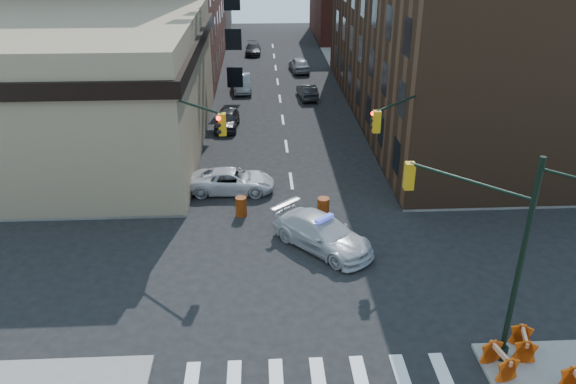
{
  "coord_description": "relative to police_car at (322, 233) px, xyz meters",
  "views": [
    {
      "loc": [
        -1.87,
        -21.82,
        14.67
      ],
      "look_at": [
        -0.52,
        3.88,
        2.2
      ],
      "focal_mm": 35.0,
      "sensor_mm": 36.0,
      "label": 1
    }
  ],
  "objects": [
    {
      "name": "parked_car_wfar",
      "position": [
        -4.59,
        28.76,
        -0.04
      ],
      "size": [
        1.94,
        4.77,
        1.54
      ],
      "primitive_type": "imported",
      "rotation": [
        0.0,
        0.0,
        0.07
      ],
      "color": "#919499",
      "rests_on": "ground"
    },
    {
      "name": "barricade_se_a",
      "position": [
        6.56,
        -8.14,
        -0.19
      ],
      "size": [
        0.92,
        1.35,
        0.93
      ],
      "primitive_type": null,
      "rotation": [
        0.0,
        0.0,
        1.31
      ],
      "color": "orange",
      "rests_on": "sidewalk_se"
    },
    {
      "name": "signal_pole_nw",
      "position": [
        -6.94,
        3.33,
        3.53
      ],
      "size": [
        3.58,
        3.67,
        8.0
      ],
      "rotation": [
        0.0,
        0.0,
        -0.79
      ],
      "color": "black",
      "rests_on": "sidewalk_nw"
    },
    {
      "name": "tree_ne_far",
      "position": [
        6.42,
        31.99,
        2.68
      ],
      "size": [
        3.0,
        3.0,
        4.85
      ],
      "color": "black",
      "rests_on": "sidewalk_ne"
    },
    {
      "name": "pedestrian_a",
      "position": [
        -11.36,
        3.99,
        0.32
      ],
      "size": [
        0.73,
        0.5,
        1.96
      ],
      "primitive_type": "imported",
      "rotation": [
        0.0,
        0.0,
        -0.04
      ],
      "color": "black",
      "rests_on": "sidewalk_nw"
    },
    {
      "name": "commercial_row_ne",
      "position": [
        11.92,
        20.49,
        6.19
      ],
      "size": [
        14.0,
        34.0,
        14.0
      ],
      "primitive_type": "cube",
      "color": "#462D1C",
      "rests_on": "ground"
    },
    {
      "name": "pickup",
      "position": [
        -4.68,
        6.7,
        -0.11
      ],
      "size": [
        5.11,
        2.54,
        1.39
      ],
      "primitive_type": "imported",
      "rotation": [
        0.0,
        0.0,
        1.52
      ],
      "color": "silver",
      "rests_on": "ground"
    },
    {
      "name": "signal_pole_se",
      "position": [
        4.95,
        -7.53,
        3.81
      ],
      "size": [
        5.4,
        5.27,
        8.0
      ],
      "rotation": [
        0.0,
        0.0,
        2.36
      ],
      "color": "black",
      "rests_on": "sidewalk_se"
    },
    {
      "name": "barrel_road",
      "position": [
        0.39,
        3.15,
        -0.23
      ],
      "size": [
        0.79,
        0.79,
        1.15
      ],
      "primitive_type": "cylinder",
      "rotation": [
        0.0,
        0.0,
        0.26
      ],
      "color": "#D4550A",
      "rests_on": "ground"
    },
    {
      "name": "barrel_bank",
      "position": [
        -4.09,
        3.59,
        -0.26
      ],
      "size": [
        0.75,
        0.75,
        1.1
      ],
      "primitive_type": "cylinder",
      "rotation": [
        0.0,
        0.0,
        0.27
      ],
      "color": "#CF5D09",
      "rests_on": "ground"
    },
    {
      "name": "tree_ne_near",
      "position": [
        6.42,
        23.99,
        2.68
      ],
      "size": [
        3.0,
        3.0,
        4.85
      ],
      "color": "black",
      "rests_on": "sidewalk_ne"
    },
    {
      "name": "barricade_nw_b",
      "position": [
        -11.39,
        5.55,
        -0.18
      ],
      "size": [
        1.34,
        0.8,
        0.95
      ],
      "primitive_type": null,
      "rotation": [
        0.0,
        0.0,
        0.14
      ],
      "color": "#F0490B",
      "rests_on": "sidewalk_nw"
    },
    {
      "name": "bank_building",
      "position": [
        -18.08,
        14.49,
        3.69
      ],
      "size": [
        22.0,
        22.0,
        9.0
      ],
      "primitive_type": "cube",
      "color": "#8C745C",
      "rests_on": "ground"
    },
    {
      "name": "barricade_se_b",
      "position": [
        5.32,
        -9.01,
        -0.18
      ],
      "size": [
        0.91,
        1.39,
        0.96
      ],
      "primitive_type": null,
      "rotation": [
        0.0,
        0.0,
        1.8
      ],
      "color": "#EF3E0B",
      "rests_on": "sidewalk_se"
    },
    {
      "name": "parked_car_enear",
      "position": [
        1.42,
        25.94,
        -0.15
      ],
      "size": [
        1.81,
        4.14,
        1.32
      ],
      "primitive_type": "imported",
      "rotation": [
        0.0,
        0.0,
        3.25
      ],
      "color": "black",
      "rests_on": "ground"
    },
    {
      "name": "parked_car_wnear",
      "position": [
        -5.52,
        18.13,
        -0.09
      ],
      "size": [
        1.99,
        4.34,
        1.44
      ],
      "primitive_type": "imported",
      "rotation": [
        0.0,
        0.0,
        -0.07
      ],
      "color": "black",
      "rests_on": "ground"
    },
    {
      "name": "pedestrian_c",
      "position": [
        -11.97,
        4.6,
        0.33
      ],
      "size": [
        1.15,
        1.16,
        1.97
      ],
      "primitive_type": "imported",
      "rotation": [
        0.0,
        0.0,
        0.8
      ],
      "color": "#1D232C",
      "rests_on": "sidewalk_nw"
    },
    {
      "name": "ground",
      "position": [
        -1.08,
        -2.01,
        -0.81
      ],
      "size": [
        140.0,
        140.0,
        0.0
      ],
      "primitive_type": "plane",
      "color": "black",
      "rests_on": "ground"
    },
    {
      "name": "parked_car_wdeep",
      "position": [
        -3.58,
        45.03,
        -0.15
      ],
      "size": [
        1.93,
        4.55,
        1.31
      ],
      "primitive_type": "imported",
      "rotation": [
        0.0,
        0.0,
        -0.02
      ],
      "color": "black",
      "rests_on": "ground"
    },
    {
      "name": "signal_pole_ne",
      "position": [
        4.75,
        3.34,
        3.53
      ],
      "size": [
        3.67,
        3.58,
        8.0
      ],
      "rotation": [
        0.0,
        0.0,
        -2.36
      ],
      "color": "black",
      "rests_on": "sidewalk_ne"
    },
    {
      "name": "pedestrian_b",
      "position": [
        -12.36,
        7.19,
        0.23
      ],
      "size": [
        1.08,
        1.01,
        1.77
      ],
      "primitive_type": "imported",
      "rotation": [
        0.0,
        0.0,
        0.53
      ],
      "color": "black",
      "rests_on": "sidewalk_nw"
    },
    {
      "name": "police_car",
      "position": [
        0.0,
        0.0,
        0.0
      ],
      "size": [
        5.38,
        5.67,
        1.62
      ],
      "primitive_type": "imported",
      "rotation": [
        0.0,
        0.0,
        0.72
      ],
      "color": "silver",
      "rests_on": "ground"
    },
    {
      "name": "sidewalk_nw",
      "position": [
        -24.08,
        30.74,
        -0.73
      ],
      "size": [
        34.0,
        54.5,
        0.15
      ],
      "primitive_type": "cube",
      "color": "gray",
      "rests_on": "ground"
    },
    {
      "name": "parked_car_efar",
      "position": [
        1.42,
        36.2,
        -0.04
      ],
      "size": [
        2.28,
        4.7,
        1.55
      ],
      "primitive_type": "imported",
      "rotation": [
        0.0,
        0.0,
        3.25
      ],
      "color": "#93959B",
      "rests_on": "ground"
    },
    {
      "name": "barricade_nw_a",
      "position": [
        -8.29,
        4.62,
        -0.14
      ],
      "size": [
        1.47,
        0.91,
        1.03
      ],
      "primitive_type": null,
      "rotation": [
        0.0,
        0.0,
        0.17
      ],
      "color": "#F1590B",
      "rests_on": "sidewalk_nw"
    },
    {
      "name": "sidewalk_ne",
      "position": [
        21.92,
        30.74,
        -0.73
      ],
      "size": [
        34.0,
        54.5,
        0.15
      ],
      "primitive_type": "cube",
      "color": "gray",
      "rests_on": "ground"
    }
  ]
}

